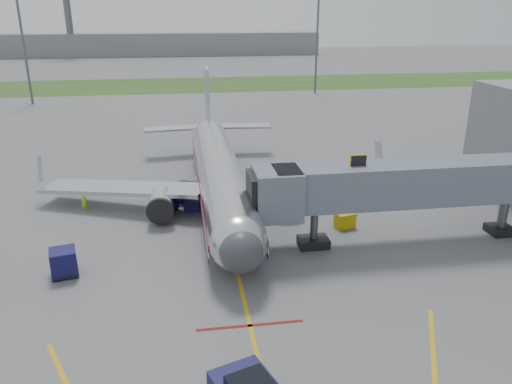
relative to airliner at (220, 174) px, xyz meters
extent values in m
plane|color=#565659|center=(0.00, -15.25, -2.65)|extent=(400.00, 400.00, 0.00)
cube|color=#2D4C1E|center=(0.00, 74.75, -2.64)|extent=(300.00, 25.00, 0.01)
cube|color=gold|center=(0.00, -17.25, -2.64)|extent=(0.25, 50.00, 0.01)
cube|color=maroon|center=(0.00, -19.25, -2.64)|extent=(6.00, 0.25, 0.01)
cylinder|color=silver|center=(0.00, -0.25, 0.05)|extent=(3.80, 28.00, 3.80)
sphere|color=silver|center=(0.00, -14.25, 0.05)|extent=(3.80, 3.80, 3.80)
sphere|color=#38383D|center=(0.00, -15.55, 0.05)|extent=(2.74, 2.74, 2.74)
cube|color=black|center=(0.00, -14.65, 0.60)|extent=(2.20, 1.20, 0.55)
cone|color=silver|center=(0.00, 16.25, 0.05)|extent=(3.80, 5.00, 3.80)
cube|color=#B7BAC1|center=(0.00, 15.75, 4.05)|extent=(0.35, 4.20, 7.00)
cube|color=#B7BAC1|center=(-8.50, -0.25, -0.85)|extent=(15.10, 8.59, 1.13)
cube|color=#B7BAC1|center=(8.50, -0.25, -0.85)|extent=(15.10, 8.59, 1.13)
cylinder|color=silver|center=(-5.20, -3.25, -1.30)|extent=(2.10, 3.60, 2.10)
cylinder|color=silver|center=(5.20, -3.25, -1.30)|extent=(2.10, 3.60, 2.10)
cube|color=maroon|center=(1.92, -0.25, -0.30)|extent=(0.05, 28.00, 0.45)
cube|color=navy|center=(1.92, -0.25, -1.20)|extent=(0.05, 28.00, 0.35)
cylinder|color=black|center=(0.00, -13.25, -2.35)|extent=(0.28, 0.70, 0.70)
cylinder|color=black|center=(-2.60, 0.25, -2.20)|extent=(0.50, 1.00, 1.00)
cylinder|color=black|center=(2.60, 0.25, -2.20)|extent=(0.50, 1.00, 1.00)
cube|color=slate|center=(13.00, -10.25, 1.95)|extent=(20.00, 3.00, 3.00)
cube|color=slate|center=(3.20, -10.25, 1.75)|extent=(3.20, 3.60, 3.40)
cube|color=black|center=(2.00, -10.25, 1.75)|extent=(1.60, 3.00, 2.80)
cube|color=gold|center=(9.00, -10.25, 3.75)|extent=(1.20, 0.15, 1.00)
cylinder|color=#595B60|center=(6.00, -10.25, -1.10)|extent=(0.56, 0.56, 3.10)
cube|color=black|center=(6.00, -10.25, -2.30)|extent=(2.20, 1.60, 0.70)
cylinder|color=#595B60|center=(21.00, -10.25, -1.10)|extent=(0.70, 0.70, 3.10)
cube|color=black|center=(21.00, -10.25, -2.35)|extent=(1.80, 1.80, 0.60)
cylinder|color=#595B60|center=(-30.00, 54.75, 7.35)|extent=(0.44, 0.44, 20.00)
cylinder|color=#595B60|center=(25.00, 59.75, 7.35)|extent=(0.44, 0.44, 20.00)
cube|color=slate|center=(-10.00, 154.75, 1.35)|extent=(120.00, 14.00, 8.00)
cylinder|color=#595B60|center=(-40.00, 149.75, 11.35)|extent=(2.40, 2.40, 28.00)
cylinder|color=black|center=(-0.37, -23.86, -2.20)|extent=(0.53, 0.93, 0.90)
cube|color=#0F0D3C|center=(-4.76, -1.76, -1.66)|extent=(2.07, 2.07, 1.61)
cube|color=black|center=(-4.76, -1.76, -2.46)|extent=(2.13, 2.13, 0.12)
cylinder|color=black|center=(-5.56, -2.13, -2.50)|extent=(0.31, 0.35, 0.29)
cylinder|color=black|center=(-4.39, -2.56, -2.50)|extent=(0.31, 0.35, 0.29)
cylinder|color=black|center=(-5.13, -0.96, -2.50)|extent=(0.31, 0.35, 0.29)
cylinder|color=black|center=(-3.96, -1.39, -2.50)|extent=(0.31, 0.35, 0.29)
cube|color=#0F0D3C|center=(-11.26, -11.85, -1.65)|extent=(1.96, 1.96, 1.63)
cube|color=black|center=(-11.26, -11.85, -2.46)|extent=(2.02, 2.02, 0.13)
cylinder|color=black|center=(-11.73, -12.61, -2.50)|extent=(0.29, 0.34, 0.29)
cylinder|color=black|center=(-10.50, -12.32, -2.50)|extent=(0.29, 0.34, 0.29)
cylinder|color=black|center=(-12.02, -11.38, -2.50)|extent=(0.29, 0.34, 0.29)
cylinder|color=black|center=(-10.79, -11.09, -2.50)|extent=(0.29, 0.34, 0.29)
cube|color=#0F0D3C|center=(-3.00, 0.45, -1.69)|extent=(2.02, 2.02, 1.56)
cube|color=black|center=(-3.00, 0.45, -2.46)|extent=(2.08, 2.08, 0.12)
cylinder|color=black|center=(-3.78, 0.10, -2.50)|extent=(0.31, 0.34, 0.28)
cylinder|color=black|center=(-2.65, -0.33, -2.50)|extent=(0.31, 0.34, 0.28)
cylinder|color=black|center=(-3.35, 1.23, -2.50)|extent=(0.31, 0.34, 0.28)
cylinder|color=black|center=(-2.22, 0.80, -2.50)|extent=(0.31, 0.34, 0.28)
cube|color=#0F0D3C|center=(-2.50, -0.64, -2.22)|extent=(1.70, 3.53, 0.85)
cube|color=black|center=(-2.45, -0.17, -1.32)|extent=(1.27, 3.88, 1.34)
cylinder|color=black|center=(-3.11, -1.81, -2.38)|extent=(0.27, 0.55, 0.53)
cylinder|color=black|center=(-2.17, -1.92, -2.38)|extent=(0.27, 0.55, 0.53)
cylinder|color=black|center=(-2.84, 0.63, -2.38)|extent=(0.27, 0.55, 0.53)
cylinder|color=black|center=(-1.90, 0.52, -2.38)|extent=(0.27, 0.55, 0.53)
cube|color=gold|center=(9.39, -7.25, -2.05)|extent=(1.71, 1.36, 1.20)
cylinder|color=black|center=(8.91, -7.38, -2.50)|extent=(0.27, 0.34, 0.30)
cylinder|color=black|center=(9.87, -7.12, -2.50)|extent=(0.27, 0.34, 0.30)
imported|color=#92CE18|center=(-11.74, -0.73, -1.89)|extent=(0.65, 0.57, 1.51)
camera|label=1|loc=(-3.23, -42.38, 13.88)|focal=35.00mm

